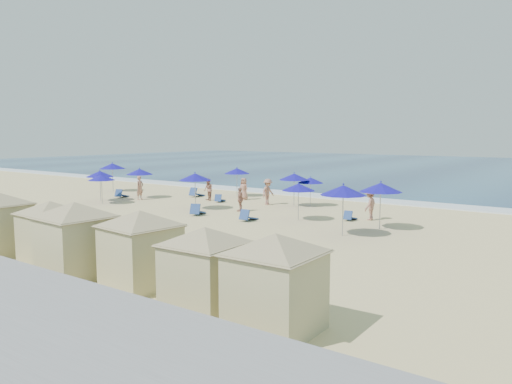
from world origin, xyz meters
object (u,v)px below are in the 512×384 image
(cabana_4, at_px, (140,239))
(beachgoer_3, at_px, (370,205))
(umbrella_4, at_px, (237,171))
(beachgoer_5, at_px, (268,192))
(umbrella_5, at_px, (195,177))
(umbrella_2, at_px, (140,172))
(cabana_2, at_px, (51,224))
(umbrella_10, at_px, (343,190))
(beachgoer_0, at_px, (140,188))
(cabana_6, at_px, (275,270))
(trash_bin, at_px, (149,232))
(umbrella_7, at_px, (298,187))
(umbrella_8, at_px, (311,180))
(umbrella_6, at_px, (294,177))
(cabana_5, at_px, (205,258))
(cabana_3, at_px, (75,230))
(beachgoer_1, at_px, (208,190))
(beachgoer_2, at_px, (240,199))
(beachgoer_4, at_px, (244,189))
(umbrella_3, at_px, (101,177))
(umbrella_1, at_px, (100,174))
(umbrella_9, at_px, (381,187))
(umbrella_0, at_px, (112,166))

(cabana_4, distance_m, beachgoer_3, 16.51)
(umbrella_4, height_order, beachgoer_5, umbrella_4)
(umbrella_5, bearing_deg, umbrella_2, 167.00)
(cabana_2, xyz_separation_m, umbrella_10, (6.78, 11.39, 0.73))
(cabana_4, xyz_separation_m, beachgoer_0, (-17.05, 14.57, -0.69))
(beachgoer_0, bearing_deg, cabana_6, -131.62)
(trash_bin, distance_m, umbrella_7, 9.41)
(umbrella_8, bearing_deg, umbrella_6, -131.89)
(cabana_5, relative_size, umbrella_5, 1.70)
(umbrella_7, height_order, beachgoer_5, umbrella_7)
(cabana_3, bearing_deg, umbrella_6, 98.79)
(umbrella_5, height_order, beachgoer_5, umbrella_5)
(cabana_4, xyz_separation_m, beachgoer_1, (-12.48, 17.24, -0.77))
(cabana_2, xyz_separation_m, beachgoer_1, (-7.26, 17.22, -0.69))
(umbrella_8, bearing_deg, beachgoer_1, -164.40)
(cabana_4, distance_m, umbrella_5, 16.98)
(beachgoer_2, bearing_deg, beachgoer_1, -139.20)
(beachgoer_2, bearing_deg, cabana_2, -13.49)
(umbrella_6, distance_m, beachgoer_4, 5.18)
(trash_bin, xyz_separation_m, umbrella_3, (-12.15, 6.38, 1.51))
(beachgoer_1, distance_m, beachgoer_5, 4.94)
(umbrella_2, distance_m, beachgoer_4, 8.31)
(trash_bin, distance_m, beachgoer_5, 13.25)
(umbrella_8, bearing_deg, cabana_2, -90.98)
(trash_bin, distance_m, umbrella_5, 9.93)
(umbrella_5, bearing_deg, umbrella_1, -172.32)
(cabana_4, xyz_separation_m, umbrella_8, (-4.89, 19.36, 0.20))
(umbrella_1, bearing_deg, umbrella_10, -2.60)
(umbrella_6, distance_m, umbrella_8, 1.21)
(umbrella_9, height_order, beachgoer_5, umbrella_9)
(umbrella_1, xyz_separation_m, umbrella_7, (16.34, 1.58, -0.09))
(umbrella_4, bearing_deg, beachgoer_3, -17.32)
(umbrella_3, xyz_separation_m, beachgoer_5, (9.87, 6.66, -0.98))
(umbrella_6, height_order, beachgoer_0, umbrella_6)
(cabana_4, xyz_separation_m, umbrella_6, (-5.68, 18.48, 0.47))
(cabana_2, height_order, umbrella_4, cabana_2)
(cabana_4, height_order, umbrella_8, cabana_4)
(umbrella_0, relative_size, beachgoer_5, 1.38)
(umbrella_4, bearing_deg, beachgoer_4, -37.55)
(umbrella_1, bearing_deg, beachgoer_3, 11.88)
(trash_bin, height_order, cabana_3, cabana_3)
(umbrella_6, relative_size, umbrella_8, 1.15)
(cabana_2, xyz_separation_m, beachgoer_3, (6.00, 16.45, -0.63))
(cabana_4, distance_m, umbrella_2, 23.45)
(umbrella_10, bearing_deg, umbrella_7, 148.52)
(cabana_2, bearing_deg, umbrella_10, 59.24)
(umbrella_3, bearing_deg, beachgoer_2, 17.05)
(umbrella_6, bearing_deg, umbrella_4, 162.62)
(umbrella_6, bearing_deg, umbrella_1, -155.05)
(trash_bin, height_order, cabana_2, cabana_2)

